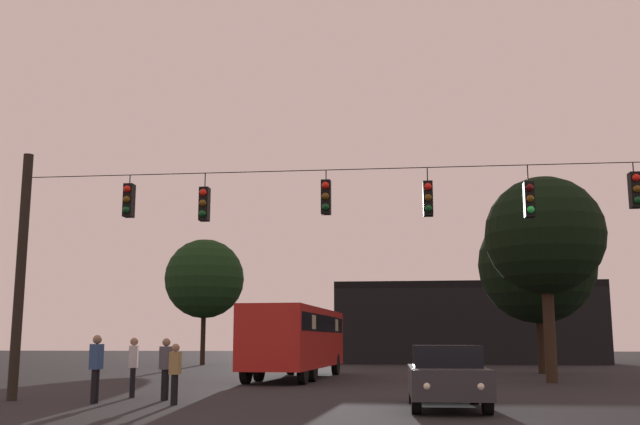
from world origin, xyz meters
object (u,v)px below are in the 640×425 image
(pedestrian_crossing_right, at_px, (175,370))
(tree_left_silhouette, at_px, (545,236))
(car_near_right, at_px, (446,375))
(tree_right_far, at_px, (205,279))
(pedestrian_crossing_center, at_px, (96,364))
(city_bus, at_px, (297,335))
(pedestrian_near_bus, at_px, (133,363))
(pedestrian_crossing_left, at_px, (166,365))
(tree_behind_building, at_px, (537,265))

(pedestrian_crossing_right, bearing_deg, tree_left_silhouette, 44.38)
(car_near_right, relative_size, tree_right_far, 0.51)
(pedestrian_crossing_center, xyz_separation_m, pedestrian_crossing_right, (2.23, -0.24, -0.15))
(city_bus, xyz_separation_m, pedestrian_near_bus, (-3.23, -11.13, -0.89))
(pedestrian_crossing_left, height_order, tree_left_silhouette, tree_left_silhouette)
(pedestrian_crossing_right, height_order, tree_left_silhouette, tree_left_silhouette)
(car_near_right, distance_m, tree_right_far, 34.61)
(pedestrian_crossing_center, relative_size, pedestrian_near_bus, 1.04)
(pedestrian_crossing_right, height_order, tree_right_far, tree_right_far)
(pedestrian_near_bus, distance_m, tree_left_silhouette, 17.08)
(pedestrian_crossing_right, distance_m, tree_left_silhouette, 17.03)
(city_bus, distance_m, pedestrian_crossing_center, 13.67)
(tree_behind_building, bearing_deg, car_near_right, -106.39)
(city_bus, relative_size, pedestrian_near_bus, 6.48)
(city_bus, xyz_separation_m, tree_left_silhouette, (10.39, -2.03, 3.94))
(city_bus, bearing_deg, pedestrian_crossing_right, -95.34)
(pedestrian_crossing_left, xyz_separation_m, tree_left_silhouette, (12.37, 9.97, 4.84))
(city_bus, height_order, pedestrian_crossing_left, city_bus)
(car_near_right, bearing_deg, pedestrian_crossing_right, 177.92)
(car_near_right, height_order, tree_right_far, tree_right_far)
(tree_behind_building, xyz_separation_m, tree_right_far, (-20.39, 11.25, 0.42))
(car_near_right, relative_size, pedestrian_crossing_center, 2.45)
(pedestrian_crossing_left, height_order, tree_behind_building, tree_behind_building)
(pedestrian_crossing_left, distance_m, tree_behind_building, 22.94)
(pedestrian_crossing_right, xyz_separation_m, tree_behind_building, (12.72, 19.48, 4.55))
(city_bus, xyz_separation_m, pedestrian_crossing_center, (-3.49, -13.19, -0.85))
(pedestrian_near_bus, bearing_deg, pedestrian_crossing_left, -34.66)
(city_bus, height_order, tree_right_far, tree_right_far)
(tree_left_silhouette, distance_m, tree_behind_building, 8.16)
(tree_left_silhouette, bearing_deg, pedestrian_crossing_right, -135.62)
(city_bus, xyz_separation_m, car_near_right, (5.66, -13.68, -1.07))
(tree_left_silhouette, bearing_deg, city_bus, 168.96)
(car_near_right, xyz_separation_m, pedestrian_crossing_left, (-7.64, 1.68, 0.17))
(car_near_right, distance_m, tree_left_silhouette, 13.53)
(tree_left_silhouette, xyz_separation_m, tree_behind_building, (1.07, 8.07, -0.38))
(tree_behind_building, distance_m, tree_right_far, 23.29)
(pedestrian_crossing_left, bearing_deg, tree_behind_building, 53.32)
(car_near_right, height_order, pedestrian_crossing_right, pedestrian_crossing_right)
(pedestrian_crossing_right, xyz_separation_m, tree_left_silhouette, (11.65, 11.40, 4.93))
(pedestrian_near_bus, bearing_deg, tree_left_silhouette, 33.74)
(pedestrian_crossing_right, relative_size, tree_left_silhouette, 0.19)
(car_near_right, relative_size, tree_behind_building, 0.52)
(car_near_right, xyz_separation_m, tree_right_far, (-14.58, 30.98, 5.04))
(car_near_right, bearing_deg, tree_left_silhouette, 67.92)
(pedestrian_crossing_left, xyz_separation_m, tree_behind_building, (13.44, 18.04, 4.45))
(city_bus, height_order, car_near_right, city_bus)
(city_bus, distance_m, car_near_right, 14.84)
(pedestrian_crossing_right, distance_m, tree_right_far, 32.06)
(pedestrian_crossing_center, xyz_separation_m, pedestrian_near_bus, (0.26, 2.07, -0.04))
(city_bus, distance_m, tree_right_far, 19.86)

